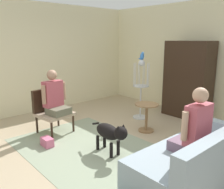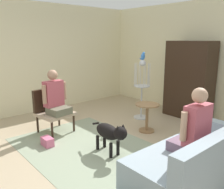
{
  "view_description": "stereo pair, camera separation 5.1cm",
  "coord_description": "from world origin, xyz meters",
  "px_view_note": "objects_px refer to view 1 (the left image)",
  "views": [
    {
      "loc": [
        2.94,
        -2.57,
        1.9
      ],
      "look_at": [
        -0.03,
        0.09,
        0.96
      ],
      "focal_mm": 38.22,
      "sensor_mm": 36.0,
      "label": 1
    },
    {
      "loc": [
        2.98,
        -2.53,
        1.9
      ],
      "look_at": [
        -0.03,
        0.09,
        0.96
      ],
      "focal_mm": 38.22,
      "sensor_mm": 36.0,
      "label": 2
    }
  ],
  "objects_px": {
    "dog": "(110,133)",
    "parrot": "(142,56)",
    "armchair": "(51,108)",
    "bird_cage_stand": "(141,91)",
    "couch": "(195,161)",
    "person_on_couch": "(195,127)",
    "armoire_cabinet": "(188,80)",
    "person_on_armchair": "(55,96)",
    "handbag": "(47,142)",
    "round_end_table": "(146,114)"
  },
  "relations": [
    {
      "from": "person_on_couch",
      "to": "handbag",
      "type": "relative_size",
      "value": 3.51
    },
    {
      "from": "person_on_armchair",
      "to": "round_end_table",
      "type": "relative_size",
      "value": 1.49
    },
    {
      "from": "bird_cage_stand",
      "to": "parrot",
      "type": "distance_m",
      "value": 0.82
    },
    {
      "from": "parrot",
      "to": "handbag",
      "type": "distance_m",
      "value": 2.85
    },
    {
      "from": "dog",
      "to": "handbag",
      "type": "relative_size",
      "value": 3.5
    },
    {
      "from": "couch",
      "to": "handbag",
      "type": "xyz_separation_m",
      "value": [
        -2.32,
        -1.01,
        -0.2
      ]
    },
    {
      "from": "bird_cage_stand",
      "to": "armoire_cabinet",
      "type": "bearing_deg",
      "value": 55.27
    },
    {
      "from": "armchair",
      "to": "bird_cage_stand",
      "type": "xyz_separation_m",
      "value": [
        0.67,
        2.04,
        0.18
      ]
    },
    {
      "from": "person_on_armchair",
      "to": "parrot",
      "type": "bearing_deg",
      "value": 75.46
    },
    {
      "from": "handbag",
      "to": "parrot",
      "type": "bearing_deg",
      "value": 88.82
    },
    {
      "from": "handbag",
      "to": "person_on_armchair",
      "type": "bearing_deg",
      "value": 136.66
    },
    {
      "from": "person_on_couch",
      "to": "handbag",
      "type": "distance_m",
      "value": 2.58
    },
    {
      "from": "couch",
      "to": "handbag",
      "type": "height_order",
      "value": "couch"
    },
    {
      "from": "armoire_cabinet",
      "to": "armchair",
      "type": "bearing_deg",
      "value": -114.0
    },
    {
      "from": "person_on_couch",
      "to": "handbag",
      "type": "xyz_separation_m",
      "value": [
        -2.29,
        -0.97,
        -0.7
      ]
    },
    {
      "from": "armchair",
      "to": "handbag",
      "type": "distance_m",
      "value": 0.87
    },
    {
      "from": "person_on_couch",
      "to": "handbag",
      "type": "height_order",
      "value": "person_on_couch"
    },
    {
      "from": "parrot",
      "to": "armchair",
      "type": "bearing_deg",
      "value": -108.39
    },
    {
      "from": "person_on_armchair",
      "to": "bird_cage_stand",
      "type": "height_order",
      "value": "bird_cage_stand"
    },
    {
      "from": "round_end_table",
      "to": "bird_cage_stand",
      "type": "distance_m",
      "value": 0.93
    },
    {
      "from": "dog",
      "to": "parrot",
      "type": "bearing_deg",
      "value": 117.28
    },
    {
      "from": "armoire_cabinet",
      "to": "handbag",
      "type": "height_order",
      "value": "armoire_cabinet"
    },
    {
      "from": "person_on_armchair",
      "to": "parrot",
      "type": "relative_size",
      "value": 4.82
    },
    {
      "from": "person_on_armchair",
      "to": "armchair",
      "type": "bearing_deg",
      "value": -172.3
    },
    {
      "from": "armchair",
      "to": "person_on_couch",
      "type": "xyz_separation_m",
      "value": [
        2.92,
        0.55,
        0.27
      ]
    },
    {
      "from": "parrot",
      "to": "couch",
      "type": "bearing_deg",
      "value": -32.73
    },
    {
      "from": "parrot",
      "to": "armoire_cabinet",
      "type": "relative_size",
      "value": 0.1
    },
    {
      "from": "couch",
      "to": "armoire_cabinet",
      "type": "relative_size",
      "value": 0.98
    },
    {
      "from": "armchair",
      "to": "dog",
      "type": "height_order",
      "value": "armchair"
    },
    {
      "from": "dog",
      "to": "parrot",
      "type": "xyz_separation_m",
      "value": [
        -0.93,
        1.8,
        1.13
      ]
    },
    {
      "from": "person_on_couch",
      "to": "dog",
      "type": "distance_m",
      "value": 1.4
    },
    {
      "from": "armoire_cabinet",
      "to": "parrot",
      "type": "bearing_deg",
      "value": -124.37
    },
    {
      "from": "person_on_couch",
      "to": "armchair",
      "type": "bearing_deg",
      "value": -169.34
    },
    {
      "from": "bird_cage_stand",
      "to": "parrot",
      "type": "xyz_separation_m",
      "value": [
        0.01,
        0.0,
        0.82
      ]
    },
    {
      "from": "armchair",
      "to": "armoire_cabinet",
      "type": "bearing_deg",
      "value": 66.0
    },
    {
      "from": "person_on_armchair",
      "to": "bird_cage_stand",
      "type": "xyz_separation_m",
      "value": [
        0.51,
        2.02,
        -0.09
      ]
    },
    {
      "from": "parrot",
      "to": "armoire_cabinet",
      "type": "bearing_deg",
      "value": 55.63
    },
    {
      "from": "person_on_armchair",
      "to": "handbag",
      "type": "distance_m",
      "value": 0.95
    },
    {
      "from": "round_end_table",
      "to": "dog",
      "type": "distance_m",
      "value": 1.27
    },
    {
      "from": "armoire_cabinet",
      "to": "bird_cage_stand",
      "type": "bearing_deg",
      "value": -124.73
    },
    {
      "from": "round_end_table",
      "to": "armoire_cabinet",
      "type": "xyz_separation_m",
      "value": [
        0.0,
        1.53,
        0.56
      ]
    },
    {
      "from": "couch",
      "to": "handbag",
      "type": "bearing_deg",
      "value": -156.56
    },
    {
      "from": "couch",
      "to": "person_on_couch",
      "type": "bearing_deg",
      "value": -131.66
    },
    {
      "from": "person_on_couch",
      "to": "parrot",
      "type": "relative_size",
      "value": 4.85
    },
    {
      "from": "couch",
      "to": "dog",
      "type": "bearing_deg",
      "value": -165.58
    },
    {
      "from": "person_on_couch",
      "to": "armoire_cabinet",
      "type": "xyz_separation_m",
      "value": [
        -1.58,
        2.45,
        0.15
      ]
    },
    {
      "from": "couch",
      "to": "bird_cage_stand",
      "type": "relative_size",
      "value": 1.28
    },
    {
      "from": "person_on_armchair",
      "to": "parrot",
      "type": "height_order",
      "value": "parrot"
    },
    {
      "from": "couch",
      "to": "armoire_cabinet",
      "type": "height_order",
      "value": "armoire_cabinet"
    },
    {
      "from": "handbag",
      "to": "dog",
      "type": "bearing_deg",
      "value": 34.01
    }
  ]
}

